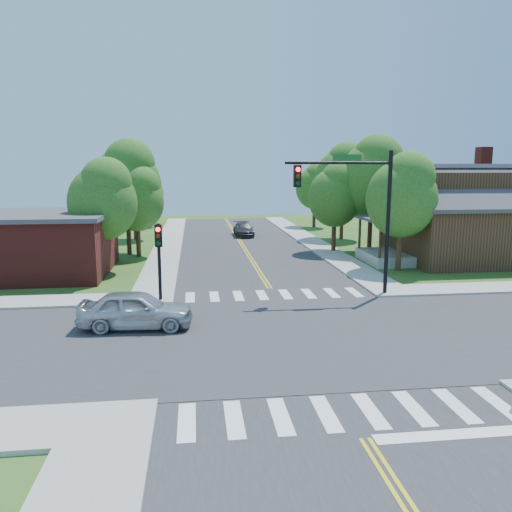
{
  "coord_description": "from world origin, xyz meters",
  "views": [
    {
      "loc": [
        -3.89,
        -17.97,
        6.35
      ],
      "look_at": [
        -1.01,
        5.36,
        2.2
      ],
      "focal_mm": 35.0,
      "sensor_mm": 36.0,
      "label": 1
    }
  ],
  "objects": [
    {
      "name": "ground",
      "position": [
        0.0,
        0.0,
        0.0
      ],
      "size": [
        100.0,
        100.0,
        0.0
      ],
      "primitive_type": "plane",
      "color": "#354E18",
      "rests_on": "ground"
    },
    {
      "name": "road_ns",
      "position": [
        0.0,
        0.0,
        0.02
      ],
      "size": [
        10.0,
        90.0,
        0.04
      ],
      "primitive_type": "cube",
      "color": "#2D2D30",
      "rests_on": "ground"
    },
    {
      "name": "road_ew",
      "position": [
        0.0,
        0.0,
        0.03
      ],
      "size": [
        90.0,
        10.0,
        0.04
      ],
      "primitive_type": "cube",
      "color": "#2D2D30",
      "rests_on": "ground"
    },
    {
      "name": "intersection_patch",
      "position": [
        0.0,
        0.0,
        0.0
      ],
      "size": [
        10.2,
        10.2,
        0.06
      ],
      "primitive_type": "cube",
      "color": "#2D2D30",
      "rests_on": "ground"
    },
    {
      "name": "sidewalk_ne",
      "position": [
        15.82,
        15.82,
        0.07
      ],
      "size": [
        40.0,
        40.0,
        0.14
      ],
      "color": "#9E9B93",
      "rests_on": "ground"
    },
    {
      "name": "sidewalk_nw",
      "position": [
        -15.82,
        15.82,
        0.07
      ],
      "size": [
        40.0,
        40.0,
        0.14
      ],
      "color": "#9E9B93",
      "rests_on": "ground"
    },
    {
      "name": "crosswalk_north",
      "position": [
        0.0,
        6.2,
        0.05
      ],
      "size": [
        8.85,
        2.0,
        0.01
      ],
      "color": "white",
      "rests_on": "ground"
    },
    {
      "name": "crosswalk_south",
      "position": [
        0.0,
        -6.2,
        0.05
      ],
      "size": [
        8.85,
        2.0,
        0.01
      ],
      "color": "white",
      "rests_on": "ground"
    },
    {
      "name": "centerline",
      "position": [
        0.0,
        0.0,
        0.05
      ],
      "size": [
        0.3,
        90.0,
        0.01
      ],
      "color": "yellow",
      "rests_on": "ground"
    },
    {
      "name": "stop_bar",
      "position": [
        2.5,
        -7.6,
        0.0
      ],
      "size": [
        4.6,
        0.45,
        0.09
      ],
      "primitive_type": "cube",
      "color": "white",
      "rests_on": "ground"
    },
    {
      "name": "signal_mast_ne",
      "position": [
        3.91,
        5.59,
        4.85
      ],
      "size": [
        5.3,
        0.42,
        7.2
      ],
      "color": "black",
      "rests_on": "ground"
    },
    {
      "name": "signal_pole_nw",
      "position": [
        -5.6,
        5.58,
        2.66
      ],
      "size": [
        0.34,
        0.42,
        3.8
      ],
      "color": "black",
      "rests_on": "ground"
    },
    {
      "name": "house_ne",
      "position": [
        15.11,
        14.23,
        3.33
      ],
      "size": [
        13.05,
        8.8,
        7.11
      ],
      "color": "#321B11",
      "rests_on": "ground"
    },
    {
      "name": "building_nw",
      "position": [
        -14.2,
        13.2,
        1.88
      ],
      "size": [
        10.4,
        8.4,
        3.73
      ],
      "color": "maroon",
      "rests_on": "ground"
    },
    {
      "name": "tree_e_a",
      "position": [
        8.8,
        11.33,
        4.83
      ],
      "size": [
        4.34,
        4.12,
        7.38
      ],
      "color": "#382314",
      "rests_on": "ground"
    },
    {
      "name": "tree_e_b",
      "position": [
        9.4,
        18.28,
        5.8
      ],
      "size": [
        5.21,
        4.95,
        8.85
      ],
      "color": "#382314",
      "rests_on": "ground"
    },
    {
      "name": "tree_e_c",
      "position": [
        9.38,
        25.57,
        5.67
      ],
      "size": [
        5.09,
        4.84,
        8.66
      ],
      "color": "#382314",
      "rests_on": "ground"
    },
    {
      "name": "tree_e_d",
      "position": [
        9.08,
        34.87,
        4.55
      ],
      "size": [
        4.09,
        3.88,
        6.95
      ],
      "color": "#382314",
      "rests_on": "ground"
    },
    {
      "name": "tree_w_a",
      "position": [
        -9.32,
        13.13,
        4.6
      ],
      "size": [
        4.13,
        3.93,
        7.03
      ],
      "color": "#382314",
      "rests_on": "ground"
    },
    {
      "name": "tree_w_b",
      "position": [
        -8.7,
        19.56,
        5.56
      ],
      "size": [
        4.99,
        4.74,
        8.49
      ],
      "color": "#382314",
      "rests_on": "ground"
    },
    {
      "name": "tree_w_c",
      "position": [
        -9.12,
        27.5,
        5.0
      ],
      "size": [
        4.49,
        4.26,
        7.63
      ],
      "color": "#382314",
      "rests_on": "ground"
    },
    {
      "name": "tree_w_d",
      "position": [
        -8.87,
        37.42,
        3.92
      ],
      "size": [
        3.53,
        3.35,
        6.0
      ],
      "color": "#382314",
      "rests_on": "ground"
    },
    {
      "name": "tree_house",
      "position": [
        6.69,
        18.65,
        4.49
      ],
      "size": [
        4.03,
        3.83,
        6.86
      ],
      "color": "#382314",
      "rests_on": "ground"
    },
    {
      "name": "tree_bldg",
      "position": [
        -7.9,
        18.49,
        4.29
      ],
      "size": [
        3.85,
        3.66,
        6.55
      ],
      "color": "#382314",
      "rests_on": "ground"
    },
    {
      "name": "car_silver",
      "position": [
        -6.3,
        1.65,
        0.77
      ],
      "size": [
        2.38,
        4.72,
        1.53
      ],
      "primitive_type": "imported",
      "rotation": [
        0.0,
        0.0,
        1.51
      ],
      "color": "#B9BBC0",
      "rests_on": "ground"
    },
    {
      "name": "car_dgrey",
      "position": [
        0.66,
        28.51,
        0.62
      ],
      "size": [
        1.75,
        4.3,
        1.25
      ],
      "primitive_type": "imported",
      "rotation": [
        0.0,
        0.0,
        0.0
      ],
      "color": "#2C2F31",
      "rests_on": "ground"
    }
  ]
}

